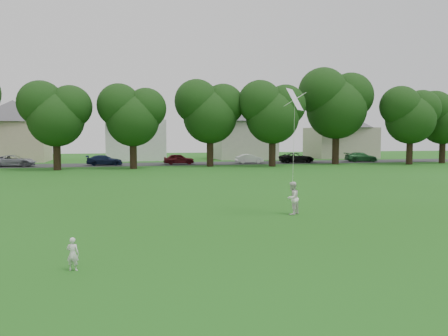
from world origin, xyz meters
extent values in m
plane|color=#1E5714|center=(0.00, 0.00, 0.00)|extent=(160.00, 160.00, 0.00)
cube|color=#2D2D30|center=(0.00, 42.00, 0.01)|extent=(90.00, 7.00, 0.01)
imported|color=silver|center=(-3.13, -0.35, 0.42)|extent=(0.35, 0.28, 0.83)
imported|color=white|center=(5.09, 5.74, 0.70)|extent=(0.86, 0.84, 1.40)
plane|color=white|center=(4.92, 5.18, 4.80)|extent=(1.03, 1.08, 0.88)
cylinder|color=white|center=(5.00, 5.46, 2.90)|extent=(0.01, 0.01, 3.84)
cylinder|color=black|center=(-8.22, 34.55, 1.71)|extent=(0.73, 0.73, 3.42)
cylinder|color=black|center=(-0.78, 34.75, 1.70)|extent=(0.73, 0.73, 3.40)
cylinder|color=black|center=(7.70, 36.50, 1.88)|extent=(0.76, 0.76, 3.75)
cylinder|color=black|center=(14.51, 34.95, 1.86)|extent=(0.76, 0.76, 3.72)
cylinder|color=black|center=(23.39, 37.10, 2.25)|extent=(0.83, 0.83, 4.50)
cylinder|color=black|center=(31.87, 34.66, 1.82)|extent=(0.75, 0.75, 3.63)
cylinder|color=black|center=(37.58, 35.99, 1.76)|extent=(0.74, 0.74, 3.52)
imported|color=gray|center=(-13.64, 41.00, 0.65)|extent=(4.62, 2.20, 1.27)
imported|color=#111A36|center=(-3.92, 41.00, 0.60)|extent=(4.09, 1.66, 1.19)
imported|color=#591117|center=(4.76, 41.00, 0.64)|extent=(3.76, 1.62, 1.26)
imported|color=silver|center=(13.62, 41.00, 0.58)|extent=(3.49, 1.31, 1.14)
imported|color=black|center=(19.98, 41.00, 0.63)|extent=(4.52, 2.18, 1.24)
imported|color=#1C5526|center=(29.17, 41.00, 0.63)|extent=(4.48, 2.28, 1.25)
cube|color=beige|center=(-16.00, 52.00, 2.65)|extent=(8.60, 7.34, 5.30)
pyramid|color=#4F4C51|center=(-16.00, 52.00, 8.21)|extent=(12.41, 12.41, 2.91)
cube|color=white|center=(0.00, 52.00, 2.84)|extent=(8.10, 6.55, 5.68)
pyramid|color=#4F4C51|center=(0.00, 52.00, 8.80)|extent=(11.69, 11.69, 3.12)
cube|color=beige|center=(16.00, 52.00, 2.80)|extent=(8.54, 7.55, 5.60)
pyramid|color=#4F4C51|center=(16.00, 52.00, 8.68)|extent=(12.33, 12.33, 3.08)
cube|color=#B5AD96|center=(32.00, 52.00, 2.39)|extent=(9.89, 7.01, 4.77)
pyramid|color=#4F4C51|center=(32.00, 52.00, 7.40)|extent=(14.26, 14.26, 2.63)
camera|label=1|loc=(-1.91, -11.44, 3.28)|focal=35.00mm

